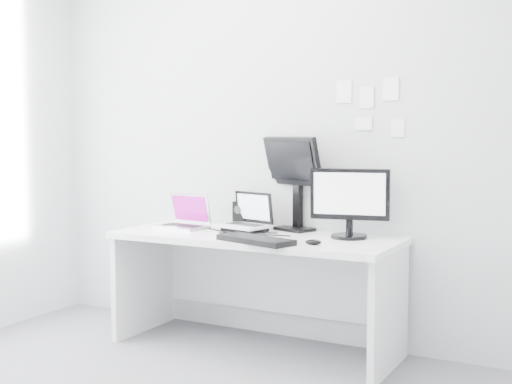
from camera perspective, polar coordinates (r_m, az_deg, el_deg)
back_wall at (r=4.56m, az=1.99°, el=4.75°), size 3.60×0.00×3.60m
desk at (r=4.36m, az=-0.11°, el=-8.30°), size 1.80×0.70×0.73m
macbook at (r=4.58m, az=-6.21°, el=-1.53°), size 0.34×0.27×0.24m
speaker at (r=4.64m, az=-1.24°, el=-1.85°), size 0.10×0.10×0.17m
dell_laptop at (r=4.43m, az=-1.05°, el=-1.62°), size 0.36×0.31×0.26m
rear_monitor at (r=4.45m, az=3.23°, el=0.79°), size 0.49×0.33×0.63m
samsung_monitor at (r=4.17m, az=7.75°, el=-0.85°), size 0.51×0.31×0.44m
keyboard at (r=3.99m, az=-0.04°, el=-3.99°), size 0.52×0.30×0.03m
mouse at (r=3.92m, az=4.76°, el=-4.16°), size 0.11×0.09×0.03m
wall_note_0 at (r=4.38m, az=7.30°, el=8.24°), size 0.10×0.00×0.14m
wall_note_1 at (r=4.33m, az=9.17°, el=7.73°), size 0.09×0.00×0.13m
wall_note_2 at (r=4.28m, az=11.09°, el=8.40°), size 0.10×0.00×0.14m
wall_note_3 at (r=4.33m, az=8.89°, el=5.61°), size 0.11×0.00×0.08m
wall_note_4 at (r=4.26m, az=11.66°, el=5.21°), size 0.08×0.00×0.11m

